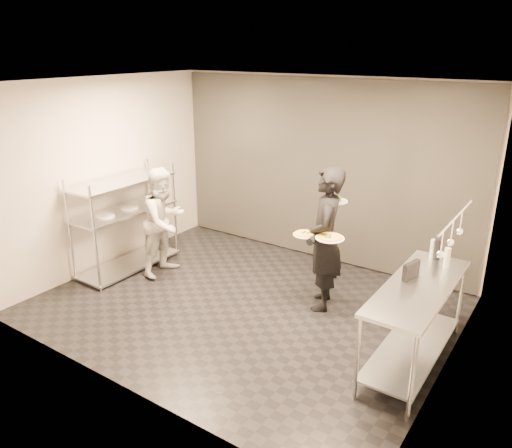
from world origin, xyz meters
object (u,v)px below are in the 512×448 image
Objects in this scene: pizza_plate_near at (305,234)px; pos_monitor at (411,270)px; salad_plate at (336,200)px; bottle_clear at (447,258)px; waiter at (325,240)px; prep_counter at (416,311)px; pass_rack at (125,219)px; bottle_green at (433,249)px; bottle_dark at (437,249)px; pizza_plate_far at (330,237)px; chef at (164,222)px.

pizza_plate_near is 1.11× the size of pos_monitor.
bottle_clear is at bearing -12.83° from salad_plate.
waiter reaches higher than bottle_clear.
salad_plate is at bearing 146.09° from prep_counter.
bottle_clear is (4.44, 0.60, 0.26)m from pass_rack.
salad_plate reaches higher than bottle_clear.
waiter reaches higher than bottle_green.
salad_plate is (2.94, 0.94, 0.57)m from pass_rack.
waiter is 0.55m from salad_plate.
pass_rack is at bearing -172.69° from pizza_plate_near.
waiter is (-1.35, 0.59, 0.29)m from prep_counter.
pizza_plate_near is at bearing -58.78° from waiter.
salad_plate reaches higher than bottle_dark.
pos_monitor is 0.68m from bottle_green.
bottle_clear is (0.23, 0.50, 0.02)m from pos_monitor.
bottle_dark is (1.48, 0.39, 0.01)m from pizza_plate_near.
bottle_dark is (1.15, 0.37, -0.01)m from pizza_plate_far.
pos_monitor reaches higher than pizza_plate_near.
chef is 6.23× the size of pos_monitor.
bottle_dark is (3.69, 0.54, 0.25)m from chef.
bottle_dark is at bearing -7.97° from salad_plate.
bottle_green is at bearing 16.25° from pizza_plate_near.
prep_counter is 1.32m from pizza_plate_far.
waiter is (2.98, 0.59, 0.15)m from pass_rack.
waiter is 1.16× the size of chef.
chef is at bearing 18.85° from pass_rack.
salad_plate is at bearing 172.79° from bottle_green.
pizza_plate_far is at bearing -69.72° from salad_plate.
pizza_plate_near reaches higher than prep_counter.
waiter is 0.31m from pizza_plate_near.
pos_monitor is at bearing -10.65° from pizza_plate_near.
salad_plate is 1.35m from bottle_green.
pos_monitor is (1.27, -0.84, -0.33)m from salad_plate.
pizza_plate_near is 1.16× the size of bottle_dark.
salad_plate is (-0.21, 0.56, 0.29)m from pizza_plate_far.
bottle_green is at bearing 155.85° from bottle_dark.
pass_rack is 0.63m from chef.
bottle_green is (1.42, 0.41, -0.00)m from pizza_plate_near.
pos_monitor is (4.21, 0.10, 0.24)m from pass_rack.
pass_rack is at bearing 107.15° from chef.
chef reaches higher than pos_monitor.
prep_counter is 0.88m from bottle_green.
pass_rack reaches higher than salad_plate.
bottle_dark is (0.08, 0.65, 0.03)m from pos_monitor.
bottle_green is at bearing 10.37° from pass_rack.
chef is 3.74m from bottle_dark.
pizza_plate_near is at bearing -101.90° from salad_plate.
bottle_green is (4.24, 0.78, 0.26)m from pass_rack.
prep_counter is at bearing -83.04° from bottle_green.
salad_plate is at bearing 163.01° from waiter.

